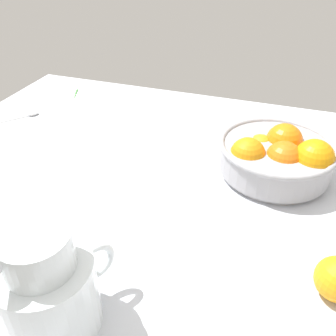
% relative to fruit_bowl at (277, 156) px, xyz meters
% --- Properties ---
extents(ground_plane, '(1.24, 1.05, 0.03)m').
position_rel_fruit_bowl_xyz_m(ground_plane, '(-0.25, -0.13, -0.07)').
color(ground_plane, silver).
extents(fruit_bowl, '(0.26, 0.26, 0.11)m').
position_rel_fruit_bowl_xyz_m(fruit_bowl, '(0.00, 0.00, 0.00)').
color(fruit_bowl, '#99999E').
rests_on(fruit_bowl, ground_plane).
extents(juice_pitcher, '(0.14, 0.17, 0.18)m').
position_rel_fruit_bowl_xyz_m(juice_pitcher, '(-0.26, -0.48, 0.01)').
color(juice_pitcher, white).
rests_on(juice_pitcher, ground_plane).
extents(spoon, '(0.11, 0.13, 0.01)m').
position_rel_fruit_bowl_xyz_m(spoon, '(-0.73, 0.05, -0.05)').
color(spoon, silver).
rests_on(spoon, ground_plane).
extents(herb_sprig_0, '(0.03, 0.07, 0.01)m').
position_rel_fruit_bowl_xyz_m(herb_sprig_0, '(-0.68, 0.27, -0.05)').
color(herb_sprig_0, '#48903F').
rests_on(herb_sprig_0, ground_plane).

